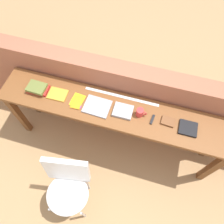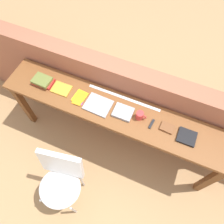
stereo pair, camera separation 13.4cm
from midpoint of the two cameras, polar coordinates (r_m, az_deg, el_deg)
ground_plane at (r=2.96m, az=-0.64°, el=-12.55°), size 40.00×40.00×0.00m
brick_wall_back at (r=2.69m, az=4.74°, el=3.16°), size 6.00×0.20×1.14m
sideboard at (r=2.38m, az=2.09°, el=-1.00°), size 2.50×0.44×0.88m
chair_white_moulded at (r=2.40m, az=-11.67°, el=-17.06°), size 0.51×0.52×0.89m
book_stack_leftmost at (r=2.51m, az=-16.20°, el=7.71°), size 0.23×0.16×0.07m
magazine_cycling at (r=2.43m, az=-11.53°, el=5.86°), size 0.20×0.16×0.01m
pamphlet_pile_colourful at (r=2.34m, az=-6.92°, el=3.68°), size 0.15×0.19×0.01m
book_open_centre at (r=2.27m, az=-1.94°, el=1.78°), size 0.28×0.23×0.02m
book_grey_hardcover at (r=2.22m, az=4.64°, el=-0.13°), size 0.20×0.17×0.03m
mug at (r=2.19m, az=9.04°, el=-0.99°), size 0.11×0.08×0.09m
multitool_folded at (r=2.21m, az=12.00°, el=-3.15°), size 0.04×0.11×0.02m
leather_journal_brown at (r=2.23m, az=15.87°, el=-4.03°), size 0.14×0.11×0.02m
book_repair_rightmost at (r=2.24m, az=20.58°, el=-6.19°), size 0.18×0.16×0.02m
ruler_metal_back_edge at (r=2.33m, az=4.75°, el=3.66°), size 0.81×0.03×0.00m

